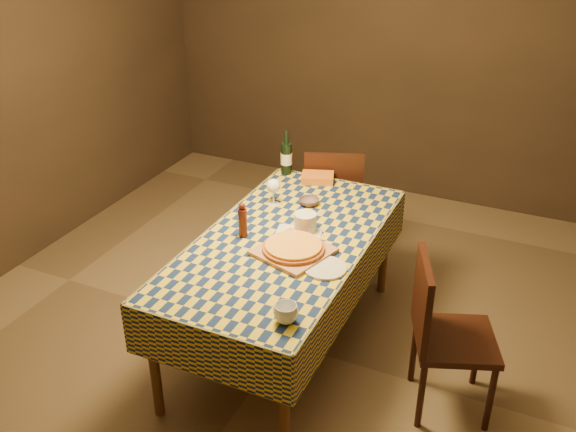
# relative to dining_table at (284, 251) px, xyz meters

# --- Properties ---
(room) EXTENTS (5.00, 5.10, 2.70)m
(room) POSITION_rel_dining_table_xyz_m (0.00, 0.00, 0.66)
(room) COLOR brown
(room) RESTS_ON ground
(dining_table) EXTENTS (0.94, 1.84, 0.77)m
(dining_table) POSITION_rel_dining_table_xyz_m (0.00, 0.00, 0.00)
(dining_table) COLOR brown
(dining_table) RESTS_ON ground
(cutting_board) EXTENTS (0.46, 0.46, 0.02)m
(cutting_board) POSITION_rel_dining_table_xyz_m (0.11, -0.12, 0.09)
(cutting_board) COLOR #AC7351
(cutting_board) RESTS_ON dining_table
(pizza) EXTENTS (0.47, 0.47, 0.04)m
(pizza) POSITION_rel_dining_table_xyz_m (0.11, -0.12, 0.12)
(pizza) COLOR #994B19
(pizza) RESTS_ON cutting_board
(pepper_mill) EXTENTS (0.06, 0.06, 0.22)m
(pepper_mill) POSITION_rel_dining_table_xyz_m (-0.24, -0.06, 0.18)
(pepper_mill) COLOR #441510
(pepper_mill) RESTS_ON dining_table
(bowl) EXTENTS (0.14, 0.14, 0.04)m
(bowl) POSITION_rel_dining_table_xyz_m (-0.04, 0.47, 0.10)
(bowl) COLOR #614851
(bowl) RESTS_ON dining_table
(wine_glass) EXTENTS (0.10, 0.10, 0.18)m
(wine_glass) POSITION_rel_dining_table_xyz_m (-0.25, 0.38, 0.20)
(wine_glass) COLOR white
(wine_glass) RESTS_ON dining_table
(wine_bottle) EXTENTS (0.09, 0.09, 0.32)m
(wine_bottle) POSITION_rel_dining_table_xyz_m (-0.38, 0.86, 0.20)
(wine_bottle) COLOR black
(wine_bottle) RESTS_ON dining_table
(deli_tub) EXTENTS (0.15, 0.15, 0.11)m
(deli_tub) POSITION_rel_dining_table_xyz_m (0.07, 0.15, 0.13)
(deli_tub) COLOR silver
(deli_tub) RESTS_ON dining_table
(takeout_container) EXTENTS (0.26, 0.21, 0.05)m
(takeout_container) POSITION_rel_dining_table_xyz_m (-0.13, 0.82, 0.10)
(takeout_container) COLOR #C26319
(takeout_container) RESTS_ON dining_table
(white_plate) EXTENTS (0.28, 0.28, 0.01)m
(white_plate) POSITION_rel_dining_table_xyz_m (0.33, -0.20, 0.08)
(white_plate) COLOR silver
(white_plate) RESTS_ON dining_table
(tumbler) EXTENTS (0.16, 0.16, 0.09)m
(tumbler) POSITION_rel_dining_table_xyz_m (0.33, -0.70, 0.12)
(tumbler) COLOR silver
(tumbler) RESTS_ON dining_table
(flour_patch) EXTENTS (0.31, 0.26, 0.00)m
(flour_patch) POSITION_rel_dining_table_xyz_m (0.05, 0.08, 0.08)
(flour_patch) COLOR silver
(flour_patch) RESTS_ON dining_table
(flour_bag) EXTENTS (0.16, 0.13, 0.04)m
(flour_bag) POSITION_rel_dining_table_xyz_m (0.17, -0.20, 0.10)
(flour_bag) COLOR #A8B2D8
(flour_bag) RESTS_ON dining_table
(chair_far) EXTENTS (0.54, 0.54, 0.93)m
(chair_far) POSITION_rel_dining_table_xyz_m (-0.10, 1.08, -0.17)
(chair_far) COLOR black
(chair_far) RESTS_ON ground
(chair_right) EXTENTS (0.55, 0.54, 0.93)m
(chair_right) POSITION_rel_dining_table_xyz_m (0.97, -0.12, -0.17)
(chair_right) COLOR black
(chair_right) RESTS_ON ground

